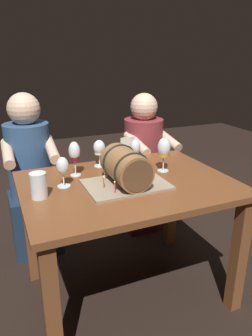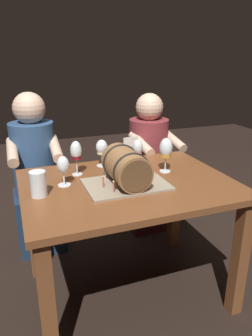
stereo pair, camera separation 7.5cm
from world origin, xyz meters
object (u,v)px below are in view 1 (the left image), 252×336
object	(u,v)px
wine_glass_white	(99,149)
person_seated_right	(143,170)
wine_glass_red	(74,153)
dining_table	(128,202)
wine_glass_rose	(135,148)
beer_pint	(39,186)
wine_glass_amber	(164,149)
wine_glass_empty	(63,167)
menu_card	(128,149)
person_seated_left	(32,184)
barrel_cake	(126,169)

from	to	relation	value
wine_glass_white	person_seated_right	distance (m)	0.73
wine_glass_red	person_seated_right	bearing A→B (deg)	35.59
wine_glass_white	person_seated_right	size ratio (longest dim) A/B	0.15
dining_table	wine_glass_rose	bearing A→B (deg)	56.98
wine_glass_red	dining_table	bearing A→B (deg)	-41.74
dining_table	beer_pint	bearing A→B (deg)	-178.32
wine_glass_red	beer_pint	xyz separation A→B (m)	(-0.24, -0.23, -0.08)
wine_glass_amber	wine_glass_empty	world-z (taller)	wine_glass_amber
wine_glass_amber	beer_pint	distance (m)	0.76
wine_glass_red	menu_card	distance (m)	0.42
wine_glass_amber	person_seated_left	bearing A→B (deg)	138.79
dining_table	wine_glass_white	size ratio (longest dim) A/B	6.79
person_seated_left	person_seated_right	size ratio (longest dim) A/B	1.04
menu_card	person_seated_right	distance (m)	0.55
beer_pint	person_seated_right	size ratio (longest dim) A/B	0.11
person_seated_left	wine_glass_empty	bearing A→B (deg)	-80.45
wine_glass_red	wine_glass_white	bearing A→B (deg)	28.67
barrel_cake	person_seated_right	world-z (taller)	person_seated_right
beer_pint	dining_table	bearing A→B (deg)	1.68
barrel_cake	wine_glass_amber	world-z (taller)	same
wine_glass_rose	menu_card	bearing A→B (deg)	89.41
wine_glass_amber	wine_glass_empty	size ratio (longest dim) A/B	1.26
wine_glass_empty	beer_pint	bearing A→B (deg)	-146.87
barrel_cake	person_seated_right	distance (m)	0.94
wine_glass_empty	wine_glass_white	bearing A→B (deg)	39.79
dining_table	person_seated_right	distance (m)	0.84
dining_table	beer_pint	xyz separation A→B (m)	(-0.48, -0.01, 0.19)
dining_table	person_seated_right	size ratio (longest dim) A/B	1.02
wine_glass_white	person_seated_left	xyz separation A→B (m)	(-0.39, 0.39, -0.33)
barrel_cake	wine_glass_empty	distance (m)	0.34
wine_glass_white	person_seated_right	xyz separation A→B (m)	(0.50, 0.39, -0.35)
menu_card	wine_glass_red	bearing A→B (deg)	-171.74
beer_pint	wine_glass_amber	bearing A→B (deg)	7.02
wine_glass_amber	wine_glass_red	bearing A→B (deg)	165.10
wine_glass_rose	menu_card	world-z (taller)	wine_glass_rose
dining_table	wine_glass_white	xyz separation A→B (m)	(-0.06, 0.31, 0.24)
dining_table	wine_glass_red	world-z (taller)	wine_glass_red
menu_card	dining_table	bearing A→B (deg)	-124.74
wine_glass_red	wine_glass_empty	distance (m)	0.17
wine_glass_red	person_seated_left	distance (m)	0.64
barrel_cake	person_seated_left	xyz separation A→B (m)	(-0.42, 0.75, -0.31)
wine_glass_white	wine_glass_empty	world-z (taller)	wine_glass_white
barrel_cake	menu_card	world-z (taller)	barrel_cake
wine_glass_red	beer_pint	size ratio (longest dim) A/B	1.57
menu_card	wine_glass_empty	bearing A→B (deg)	-162.08
wine_glass_amber	wine_glass_red	distance (m)	0.53
wine_glass_red	wine_glass_amber	bearing A→B (deg)	-14.90
dining_table	person_seated_left	xyz separation A→B (m)	(-0.45, 0.71, -0.09)
wine_glass_amber	wine_glass_empty	xyz separation A→B (m)	(-0.61, -0.00, -0.03)
barrel_cake	dining_table	bearing A→B (deg)	55.57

